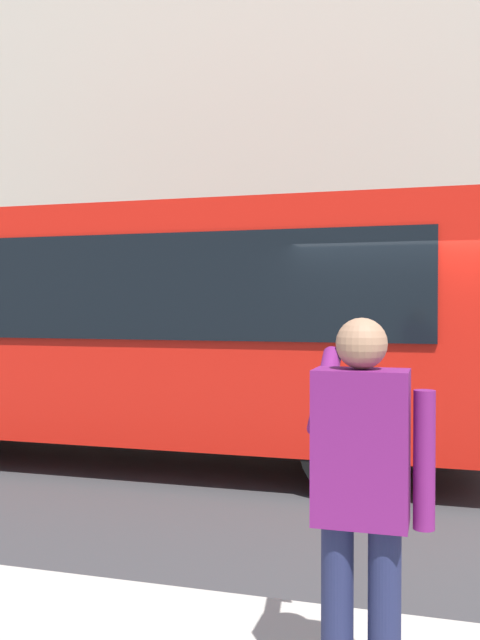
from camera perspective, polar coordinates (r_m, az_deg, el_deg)
The scene contains 4 objects.
ground_plane at distance 7.73m, azimuth 15.11°, elevation -13.10°, with size 60.00×60.00×0.00m, color #38383A.
building_facade_far at distance 14.87m, azimuth 15.89°, elevation 17.07°, with size 28.00×1.55×12.00m.
red_bus at distance 8.77m, azimuth -9.81°, elevation -0.27°, with size 9.05×2.54×3.08m.
pedestrian_photographer at distance 3.08m, azimuth 10.03°, elevation -13.12°, with size 0.53×0.52×1.70m.
Camera 1 is at (-0.15, 7.49, 1.90)m, focal length 38.85 mm.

